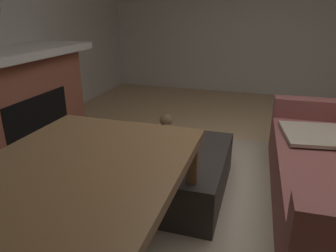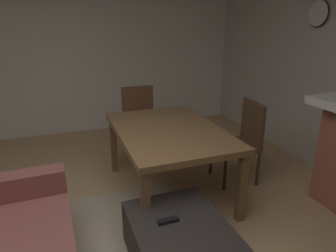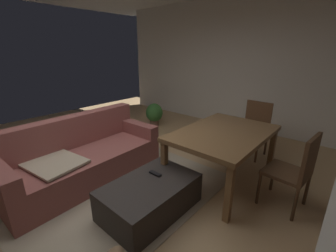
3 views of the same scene
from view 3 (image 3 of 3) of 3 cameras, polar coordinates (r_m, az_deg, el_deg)
floor at (r=3.20m, az=-15.40°, el=-15.34°), size 8.67×8.67×0.00m
wall_right_window_side at (r=5.49m, az=17.04°, el=14.89°), size 0.12×6.55×2.89m
area_rug at (r=3.12m, az=-12.29°, el=-15.86°), size 2.60×2.00×0.01m
couch at (r=3.39m, az=-21.16°, el=-7.79°), size 2.14×0.93×0.88m
ottoman_coffee_table at (r=2.65m, az=-4.60°, el=-17.73°), size 1.08×0.68×0.37m
tv_remote at (r=2.68m, az=-3.30°, el=-12.16°), size 0.05×0.16×0.02m
dining_table at (r=3.08m, az=14.12°, el=-2.64°), size 1.50×1.03×0.74m
dining_chair_east at (r=4.12m, az=21.40°, el=0.11°), size 0.46×0.46×0.93m
dining_chair_south at (r=2.88m, az=30.12°, el=-9.40°), size 0.48×0.48×0.93m
potted_plant at (r=5.37m, az=-3.55°, el=3.22°), size 0.40×0.40×0.55m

